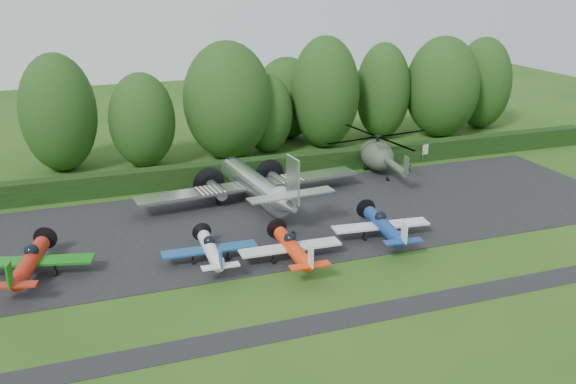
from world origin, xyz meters
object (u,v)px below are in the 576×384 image
object	(u,v)px
helicopter	(378,153)
sign_board	(434,148)
light_plane_orange	(293,248)
light_plane_red	(30,262)
transport_plane	(255,185)
light_plane_white	(211,250)
light_plane_blue	(383,226)

from	to	relation	value
helicopter	sign_board	world-z (taller)	helicopter
light_plane_orange	helicopter	bearing A→B (deg)	46.41
light_plane_orange	light_plane_red	bearing A→B (deg)	166.83
sign_board	helicopter	bearing A→B (deg)	-151.84
light_plane_red	sign_board	bearing A→B (deg)	6.33
transport_plane	light_plane_orange	distance (m)	11.86
light_plane_white	light_plane_blue	size ratio (longest dim) A/B	0.89
light_plane_orange	light_plane_blue	bearing A→B (deg)	8.50
helicopter	sign_board	distance (m)	7.82
light_plane_red	sign_board	xyz separation A→B (m)	(39.84, 14.87, 0.04)
light_plane_orange	sign_board	xyz separation A→B (m)	(22.78, 18.42, 0.15)
transport_plane	light_plane_blue	bearing A→B (deg)	-51.62
light_plane_white	light_plane_orange	distance (m)	5.65
transport_plane	helicopter	size ratio (longest dim) A/B	1.50
light_plane_red	sign_board	distance (m)	42.52
transport_plane	light_plane_orange	xyz separation A→B (m)	(-0.96, -11.81, -0.65)
transport_plane	light_plane_orange	world-z (taller)	transport_plane
light_plane_white	light_plane_blue	xyz separation A→B (m)	(13.11, -0.45, 0.13)
light_plane_orange	light_plane_blue	world-z (taller)	light_plane_blue
light_plane_red	light_plane_blue	distance (m)	24.90
light_plane_red	light_plane_orange	world-z (taller)	light_plane_red
light_plane_red	light_plane_white	xyz separation A→B (m)	(11.70, -1.76, -0.20)
light_plane_orange	helicopter	xyz separation A→B (m)	(15.18, 16.74, 0.84)
light_plane_blue	light_plane_red	bearing A→B (deg)	169.19
light_plane_blue	helicopter	size ratio (longest dim) A/B	0.58
transport_plane	light_plane_red	xyz separation A→B (m)	(-18.01, -8.25, -0.55)
transport_plane	light_plane_white	bearing A→B (deg)	-116.89
light_plane_red	transport_plane	bearing A→B (deg)	10.47
light_plane_white	sign_board	world-z (taller)	light_plane_white
light_plane_white	light_plane_orange	world-z (taller)	light_plane_orange
light_plane_white	light_plane_blue	bearing A→B (deg)	-3.90
light_plane_white	helicopter	world-z (taller)	helicopter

